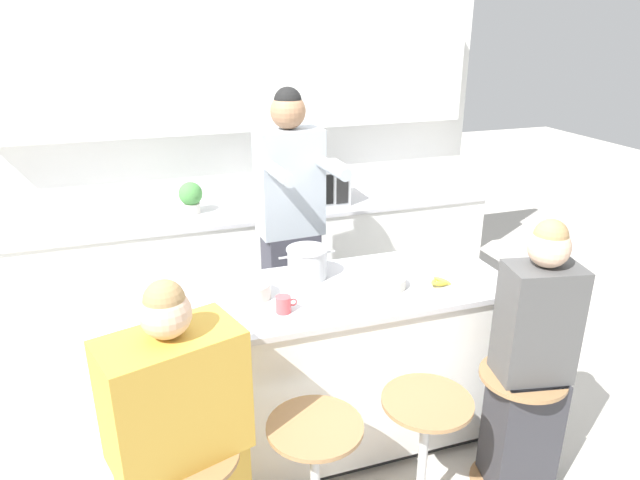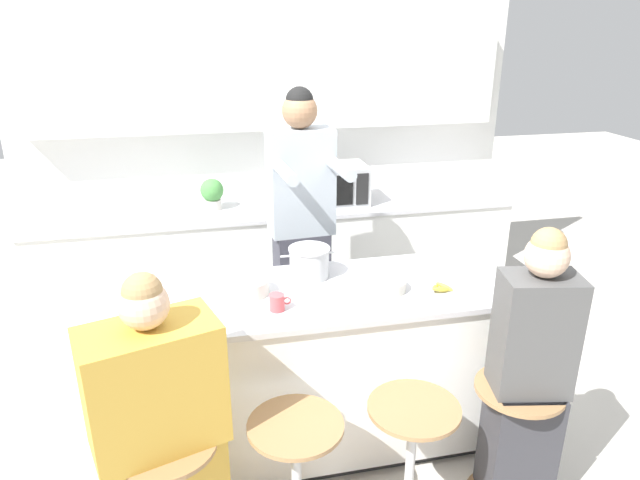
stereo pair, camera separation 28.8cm
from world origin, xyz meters
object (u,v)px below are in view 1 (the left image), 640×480
Objects in this scene: bar_stool_center_right at (423,449)px; cooking_pot at (307,263)px; bar_stool_rightmost at (516,422)px; microwave at (312,184)px; person_seated_near at (529,373)px; potted_plant at (191,196)px; person_wrapped_blanket at (181,453)px; person_cooking at (291,241)px; fruit_bowl at (385,281)px; bar_stool_center_left at (315,476)px; banana_bunch at (439,282)px; kitchen_island at (324,368)px; coffee_cup_near at (284,304)px.

cooking_pot is (-0.30, 0.83, 0.64)m from bar_stool_center_right.
bar_stool_rightmost is 1.29× the size of microwave.
person_seated_near is (0.03, -0.01, 0.28)m from bar_stool_rightmost.
person_wrapped_blanket is at bearing -98.50° from potted_plant.
microwave is (0.39, 0.78, 0.12)m from person_cooking.
person_seated_near is at bearing -48.11° from fruit_bowl.
bar_stool_center_right is at bearing -70.29° from cooking_pot.
cooking_pot is at bearing -71.47° from potted_plant.
person_cooking is 1.57m from person_seated_near.
bar_stool_center_left is at bearing -19.29° from person_wrapped_blanket.
fruit_bowl is (0.57, 0.58, 0.58)m from bar_stool_center_left.
banana_bunch is (0.27, -0.08, -0.01)m from fruit_bowl.
cooking_pot is (-0.82, 0.80, 0.64)m from bar_stool_rightmost.
person_cooking is at bearing 110.73° from fruit_bowl.
person_cooking is (-0.77, 1.32, 0.56)m from bar_stool_rightmost.
person_cooking reaches higher than kitchen_island.
bar_stool_rightmost is (1.05, 0.03, 0.00)m from bar_stool_center_left.
fruit_bowl is at bearing 45.65° from bar_stool_center_left.
person_cooking is at bearing 88.21° from kitchen_island.
bar_stool_center_right is at bearing -18.28° from person_wrapped_blanket.
cooking_pot is 0.70m from banana_bunch.
bar_stool_center_right is 0.47× the size of person_wrapped_blanket.
person_wrapped_blanket is (-1.07, 0.02, 0.27)m from bar_stool_center_right.
person_cooking is 0.81m from fruit_bowl.
kitchen_island is 1.04m from person_seated_near.
bar_stool_center_left is 0.77m from coffee_cup_near.
person_seated_near is 2.81× the size of microwave.
kitchen_island is 8.58× the size of potted_plant.
cooking_pot reaches higher than fruit_bowl.
bar_stool_center_left is 1.14m from banana_bunch.
fruit_bowl is at bearing -73.11° from person_cooking.
banana_bunch is (0.56, -0.84, 0.01)m from person_cooking.
banana_bunch is (0.84, 0.50, 0.57)m from bar_stool_center_left.
cooking_pot is 0.61× the size of microwave.
bar_stool_center_left is 2.99× the size of fruit_bowl.
coffee_cup_near is 0.21× the size of microwave.
person_wrapped_blanket is 6.32× the size of fruit_bowl.
cooking_pot is (-0.06, -0.52, 0.07)m from person_cooking.
kitchen_island is at bearing -79.81° from cooking_pot.
banana_bunch is at bearing 1.33° from coffee_cup_near.
person_cooking is 17.83× the size of coffee_cup_near.
cooking_pot is at bearing 74.50° from bar_stool_center_left.
person_seated_near reaches higher than fruit_bowl.
person_seated_near is (0.82, -0.62, 0.19)m from kitchen_island.
bar_stool_center_left is at bearing -112.27° from kitchen_island.
banana_bunch is (-0.23, 0.49, 0.29)m from person_seated_near.
bar_stool_rightmost is at bearing 1.37° from bar_stool_center_left.
coffee_cup_near is at bearing -148.82° from kitchen_island.
person_cooking is 8.18× the size of potted_plant.
kitchen_island reaches higher than bar_stool_rightmost.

